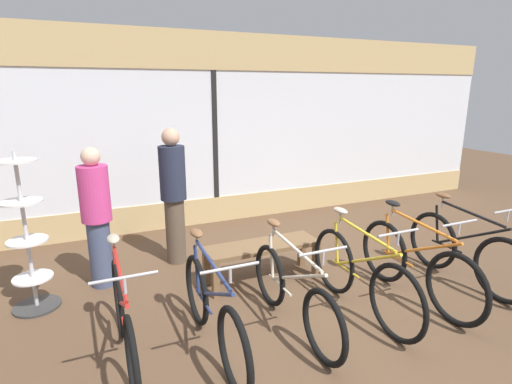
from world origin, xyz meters
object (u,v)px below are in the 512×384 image
Objects in this scene: bicycle_far_left at (124,323)px; bicycle_center_left at (293,294)px; customer_by_window at (97,215)px; bicycle_right at (416,265)px; bicycle_center_right at (361,276)px; display_bench at (262,251)px; bicycle_left at (212,312)px; customer_near_rack at (174,193)px; accessory_rack at (28,247)px; bicycle_far_right at (465,252)px.

bicycle_center_left is (1.56, -0.09, -0.04)m from bicycle_far_left.
bicycle_right is at bearing -28.97° from customer_by_window.
bicycle_right is at bearing -2.53° from bicycle_far_left.
bicycle_right is at bearing -1.92° from bicycle_center_right.
display_bench is 0.84× the size of customer_by_window.
bicycle_left is at bearing -64.43° from customer_by_window.
accessory_rack is at bearing -161.07° from customer_near_rack.
bicycle_left is 1.00× the size of bicycle_center_right.
bicycle_center_left is 0.98× the size of bicycle_center_right.
bicycle_left is 0.98× the size of bicycle_right.
accessory_rack is 1.22× the size of display_bench.
bicycle_left is 1.46m from display_bench.
bicycle_left is at bearing 179.99° from bicycle_center_right.
bicycle_far_left is 1.61m from accessory_rack.
bicycle_left is at bearing -93.88° from customer_near_rack.
bicycle_far_right is 1.03× the size of customer_by_window.
bicycle_center_right is at bearing -59.47° from display_bench.
accessory_rack is (-3.87, 1.51, 0.30)m from bicycle_right.
bicycle_far_right is at bearing -33.52° from customer_near_rack.
customer_near_rack reaches higher than accessory_rack.
bicycle_center_left is 0.95× the size of customer_near_rack.
bicycle_left reaches higher than bicycle_center_left.
accessory_rack reaches higher than bicycle_center_left.
customer_by_window reaches higher than bicycle_far_right.
display_bench is at bearing -9.13° from accessory_rack.
bicycle_center_right is at bearing -178.68° from bicycle_far_right.
bicycle_right is 1.29× the size of display_bench.
bicycle_right is 0.84m from bicycle_far_right.
accessory_rack reaches higher than customer_by_window.
bicycle_far_left is 1.01× the size of bicycle_center_right.
bicycle_center_left is at bearing 178.36° from bicycle_center_right.
customer_near_rack is at bearing 18.93° from accessory_rack.
bicycle_left is 1.05× the size of customer_by_window.
bicycle_far_left is 3.92m from bicycle_far_right.
accessory_rack is 0.94× the size of customer_near_rack.
customer_by_window reaches higher than bicycle_right.
customer_near_rack is 1.09× the size of customer_by_window.
bicycle_center_left is 1.07m from display_bench.
bicycle_center_right reaches higher than bicycle_center_left.
display_bench is at bearing 141.01° from bicycle_right.
bicycle_far_right is (3.19, 0.04, 0.02)m from bicycle_left.
bicycle_center_left is 0.80m from bicycle_center_right.
customer_near_rack is (0.14, 2.05, 0.58)m from bicycle_left.
bicycle_center_left reaches higher than display_bench.
bicycle_far_left is at bearing 176.73° from bicycle_center_left.
bicycle_far_left is 1.97m from display_bench.
customer_near_rack is (-0.68, 2.03, 0.59)m from bicycle_center_left.
bicycle_far_right is 4.94m from accessory_rack.
bicycle_right is (1.52, -0.05, 0.04)m from bicycle_center_left.
bicycle_far_right is (1.56, 0.04, -0.01)m from bicycle_center_right.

